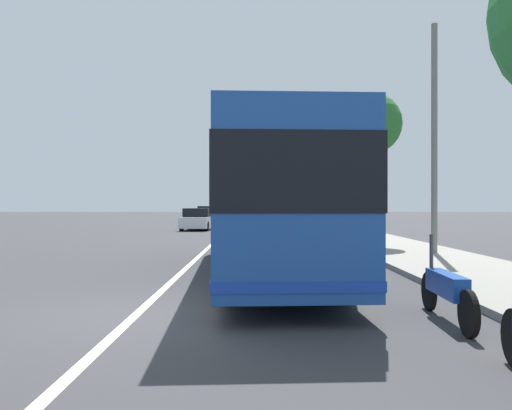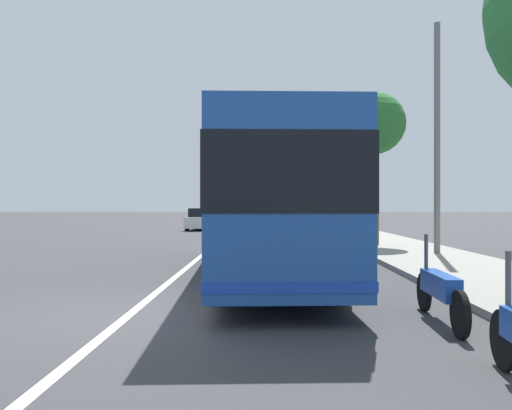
{
  "view_description": "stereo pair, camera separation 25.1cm",
  "coord_description": "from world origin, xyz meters",
  "px_view_note": "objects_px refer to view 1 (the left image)",
  "views": [
    {
      "loc": [
        -8.27,
        -1.88,
        1.74
      ],
      "look_at": [
        5.6,
        -1.91,
        1.73
      ],
      "focal_mm": 36.01,
      "sensor_mm": 36.0,
      "label": 1
    },
    {
      "loc": [
        -8.27,
        -2.13,
        1.74
      ],
      "look_at": [
        5.6,
        -1.91,
        1.73
      ],
      "focal_mm": 36.01,
      "sensor_mm": 36.0,
      "label": 2
    }
  ],
  "objects_px": {
    "roadside_tree_far_block": "(318,171)",
    "car_behind_bus": "(254,216)",
    "motorcycle_by_tree": "(446,290)",
    "roadside_tree_mid_block": "(371,126)",
    "utility_pole": "(434,140)",
    "coach_bus": "(267,200)",
    "car_far_distant": "(198,220)",
    "car_ahead_same_lane": "(207,215)"
  },
  "relations": [
    {
      "from": "motorcycle_by_tree",
      "to": "car_ahead_same_lane",
      "type": "distance_m",
      "value": 42.63
    },
    {
      "from": "motorcycle_by_tree",
      "to": "utility_pole",
      "type": "xyz_separation_m",
      "value": [
        9.38,
        -3.11,
        3.39
      ]
    },
    {
      "from": "motorcycle_by_tree",
      "to": "car_behind_bus",
      "type": "height_order",
      "value": "car_behind_bus"
    },
    {
      "from": "roadside_tree_far_block",
      "to": "car_behind_bus",
      "type": "bearing_deg",
      "value": 25.96
    },
    {
      "from": "roadside_tree_far_block",
      "to": "roadside_tree_mid_block",
      "type": "bearing_deg",
      "value": 179.42
    },
    {
      "from": "motorcycle_by_tree",
      "to": "car_ahead_same_lane",
      "type": "height_order",
      "value": "car_ahead_same_lane"
    },
    {
      "from": "coach_bus",
      "to": "car_behind_bus",
      "type": "relative_size",
      "value": 2.68
    },
    {
      "from": "car_behind_bus",
      "to": "roadside_tree_far_block",
      "type": "xyz_separation_m",
      "value": [
        -10.1,
        -4.92,
        3.61
      ]
    },
    {
      "from": "roadside_tree_mid_block",
      "to": "coach_bus",
      "type": "bearing_deg",
      "value": 150.0
    },
    {
      "from": "motorcycle_by_tree",
      "to": "roadside_tree_mid_block",
      "type": "xyz_separation_m",
      "value": [
        13.12,
        -1.84,
        4.43
      ]
    },
    {
      "from": "motorcycle_by_tree",
      "to": "roadside_tree_far_block",
      "type": "xyz_separation_m",
      "value": [
        31.64,
        -2.03,
        3.8
      ]
    },
    {
      "from": "motorcycle_by_tree",
      "to": "roadside_tree_far_block",
      "type": "height_order",
      "value": "roadside_tree_far_block"
    },
    {
      "from": "roadside_tree_mid_block",
      "to": "utility_pole",
      "type": "xyz_separation_m",
      "value": [
        -3.74,
        -1.27,
        -1.04
      ]
    },
    {
      "from": "coach_bus",
      "to": "car_far_distant",
      "type": "relative_size",
      "value": 3.04
    },
    {
      "from": "coach_bus",
      "to": "roadside_tree_mid_block",
      "type": "xyz_separation_m",
      "value": [
        7.55,
        -4.36,
        3.03
      ]
    },
    {
      "from": "coach_bus",
      "to": "utility_pole",
      "type": "height_order",
      "value": "utility_pole"
    },
    {
      "from": "car_far_distant",
      "to": "roadside_tree_far_block",
      "type": "bearing_deg",
      "value": 121.96
    },
    {
      "from": "car_behind_bus",
      "to": "utility_pole",
      "type": "bearing_deg",
      "value": -167.11
    },
    {
      "from": "motorcycle_by_tree",
      "to": "car_far_distant",
      "type": "distance_m",
      "value": 27.94
    },
    {
      "from": "car_ahead_same_lane",
      "to": "car_far_distant",
      "type": "distance_m",
      "value": 14.86
    },
    {
      "from": "roadside_tree_mid_block",
      "to": "utility_pole",
      "type": "relative_size",
      "value": 0.81
    },
    {
      "from": "motorcycle_by_tree",
      "to": "roadside_tree_mid_block",
      "type": "bearing_deg",
      "value": -5.71
    },
    {
      "from": "car_behind_bus",
      "to": "utility_pole",
      "type": "distance_m",
      "value": 33.07
    },
    {
      "from": "roadside_tree_mid_block",
      "to": "roadside_tree_far_block",
      "type": "xyz_separation_m",
      "value": [
        18.52,
        -0.19,
        -0.62
      ]
    },
    {
      "from": "roadside_tree_far_block",
      "to": "utility_pole",
      "type": "height_order",
      "value": "utility_pole"
    },
    {
      "from": "coach_bus",
      "to": "roadside_tree_far_block",
      "type": "height_order",
      "value": "roadside_tree_far_block"
    },
    {
      "from": "motorcycle_by_tree",
      "to": "car_behind_bus",
      "type": "distance_m",
      "value": 41.85
    },
    {
      "from": "motorcycle_by_tree",
      "to": "car_ahead_same_lane",
      "type": "relative_size",
      "value": 0.58
    },
    {
      "from": "car_far_distant",
      "to": "car_ahead_same_lane",
      "type": "bearing_deg",
      "value": -172.42
    },
    {
      "from": "car_behind_bus",
      "to": "motorcycle_by_tree",
      "type": "bearing_deg",
      "value": -173.65
    },
    {
      "from": "car_ahead_same_lane",
      "to": "motorcycle_by_tree",
      "type": "bearing_deg",
      "value": 14.37
    },
    {
      "from": "car_behind_bus",
      "to": "roadside_tree_mid_block",
      "type": "xyz_separation_m",
      "value": [
        -28.63,
        -4.73,
        4.23
      ]
    },
    {
      "from": "motorcycle_by_tree",
      "to": "car_ahead_same_lane",
      "type": "xyz_separation_m",
      "value": [
        41.97,
        7.47,
        0.26
      ]
    },
    {
      "from": "utility_pole",
      "to": "car_far_distant",
      "type": "bearing_deg",
      "value": 28.91
    },
    {
      "from": "coach_bus",
      "to": "utility_pole",
      "type": "xyz_separation_m",
      "value": [
        3.82,
        -5.63,
        2.0
      ]
    },
    {
      "from": "motorcycle_by_tree",
      "to": "roadside_tree_mid_block",
      "type": "height_order",
      "value": "roadside_tree_mid_block"
    },
    {
      "from": "coach_bus",
      "to": "car_ahead_same_lane",
      "type": "height_order",
      "value": "coach_bus"
    },
    {
      "from": "coach_bus",
      "to": "car_ahead_same_lane",
      "type": "bearing_deg",
      "value": 5.05
    },
    {
      "from": "coach_bus",
      "to": "car_behind_bus",
      "type": "bearing_deg",
      "value": -2.11
    },
    {
      "from": "coach_bus",
      "to": "roadside_tree_mid_block",
      "type": "bearing_deg",
      "value": -32.69
    },
    {
      "from": "car_far_distant",
      "to": "roadside_tree_mid_block",
      "type": "distance_m",
      "value": 16.93
    },
    {
      "from": "coach_bus",
      "to": "car_ahead_same_lane",
      "type": "xyz_separation_m",
      "value": [
        36.4,
        4.95,
        -1.13
      ]
    }
  ]
}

